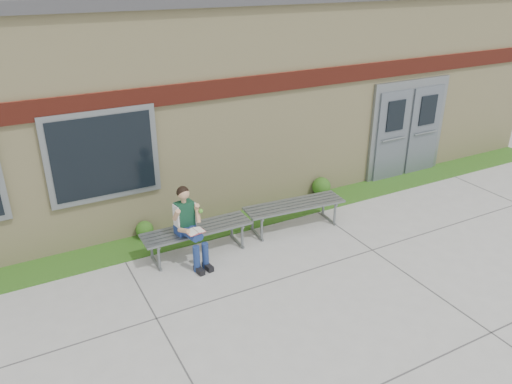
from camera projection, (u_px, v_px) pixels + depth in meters
ground at (345, 280)px, 8.09m from camera, size 80.00×80.00×0.00m
grass_strip at (266, 215)px, 10.17m from camera, size 16.00×0.80×0.02m
school_building at (198, 81)px, 12.01m from camera, size 16.20×6.22×4.20m
bench_left at (197, 234)px, 8.68m from camera, size 1.92×0.54×0.50m
bench_right at (294, 209)px, 9.54m from camera, size 1.99×0.70×0.51m
girl at (189, 224)px, 8.29m from camera, size 0.50×0.80×1.36m
shrub_mid at (145, 230)px, 9.24m from camera, size 0.33×0.33×0.33m
shrub_east at (321, 186)px, 10.94m from camera, size 0.41×0.41×0.41m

